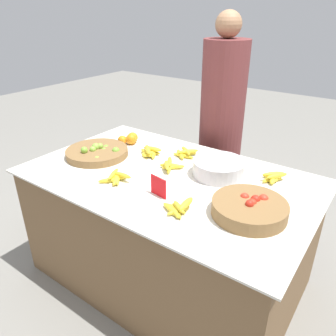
% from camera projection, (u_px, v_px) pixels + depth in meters
% --- Properties ---
extents(ground_plane, '(12.00, 12.00, 0.00)m').
position_uv_depth(ground_plane, '(168.00, 273.00, 2.33)').
color(ground_plane, gray).
extents(market_table, '(1.74, 1.07, 0.79)m').
position_uv_depth(market_table, '(168.00, 228.00, 2.16)').
color(market_table, brown).
rests_on(market_table, ground_plane).
extents(lime_bowl, '(0.42, 0.42, 0.09)m').
position_uv_depth(lime_bowl, '(97.00, 152.00, 2.23)').
color(lime_bowl, olive).
rests_on(lime_bowl, market_table).
extents(tomato_basket, '(0.37, 0.37, 0.10)m').
position_uv_depth(tomato_basket, '(250.00, 208.00, 1.59)').
color(tomato_basket, olive).
rests_on(tomato_basket, market_table).
extents(orange_pile, '(0.12, 0.15, 0.08)m').
position_uv_depth(orange_pile, '(130.00, 139.00, 2.43)').
color(orange_pile, orange).
rests_on(orange_pile, market_table).
extents(metal_bowl, '(0.32, 0.32, 0.10)m').
position_uv_depth(metal_bowl, '(219.00, 168.00, 1.97)').
color(metal_bowl, silver).
rests_on(metal_bowl, market_table).
extents(price_sign, '(0.11, 0.02, 0.11)m').
position_uv_depth(price_sign, '(158.00, 187.00, 1.74)').
color(price_sign, red).
rests_on(price_sign, market_table).
extents(banana_bunch_middle_right, '(0.15, 0.18, 0.05)m').
position_uv_depth(banana_bunch_middle_right, '(170.00, 166.00, 2.05)').
color(banana_bunch_middle_right, yellow).
rests_on(banana_bunch_middle_right, market_table).
extents(banana_bunch_back_center, '(0.16, 0.17, 0.05)m').
position_uv_depth(banana_bunch_back_center, '(116.00, 178.00, 1.91)').
color(banana_bunch_back_center, yellow).
rests_on(banana_bunch_back_center, market_table).
extents(banana_bunch_front_right, '(0.16, 0.16, 0.06)m').
position_uv_depth(banana_bunch_front_right, '(178.00, 209.00, 1.61)').
color(banana_bunch_front_right, yellow).
rests_on(banana_bunch_front_right, market_table).
extents(banana_bunch_front_center, '(0.14, 0.17, 0.06)m').
position_uv_depth(banana_bunch_front_center, '(274.00, 177.00, 1.91)').
color(banana_bunch_front_center, yellow).
rests_on(banana_bunch_front_center, market_table).
extents(banana_bunch_middle_left, '(0.17, 0.17, 0.05)m').
position_uv_depth(banana_bunch_middle_left, '(185.00, 153.00, 2.23)').
color(banana_bunch_middle_left, yellow).
rests_on(banana_bunch_middle_left, market_table).
extents(banana_bunch_front_left, '(0.17, 0.16, 0.06)m').
position_uv_depth(banana_bunch_front_left, '(150.00, 152.00, 2.24)').
color(banana_bunch_front_left, yellow).
rests_on(banana_bunch_front_left, market_table).
extents(vendor_person, '(0.34, 0.34, 1.69)m').
position_uv_depth(vendor_person, '(220.00, 134.00, 2.65)').
color(vendor_person, brown).
rests_on(vendor_person, ground_plane).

